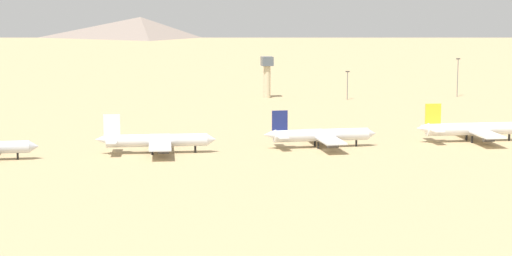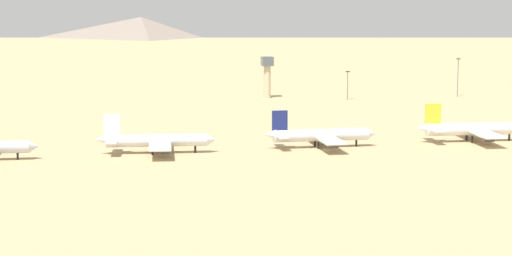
% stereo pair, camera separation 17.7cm
% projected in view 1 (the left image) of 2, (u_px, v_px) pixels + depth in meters
% --- Properties ---
extents(ground, '(4000.00, 4000.00, 0.00)m').
position_uv_depth(ground, '(326.00, 150.00, 277.12)').
color(ground, tan).
extents(ridge_center, '(376.79, 351.64, 66.85)m').
position_uv_depth(ridge_center, '(126.00, 5.00, 1149.20)').
color(ridge_center, gray).
rests_on(ridge_center, ground).
extents(parked_jet_white_2, '(36.12, 30.46, 11.92)m').
position_uv_depth(parked_jet_white_2, '(156.00, 141.00, 270.60)').
color(parked_jet_white_2, silver).
rests_on(parked_jet_white_2, ground).
extents(parked_jet_navy_3, '(35.81, 29.93, 11.87)m').
position_uv_depth(parked_jet_navy_3, '(320.00, 135.00, 281.03)').
color(parked_jet_navy_3, silver).
rests_on(parked_jet_navy_3, ground).
extents(parked_jet_yellow_4, '(38.05, 31.95, 12.58)m').
position_uv_depth(parked_jet_yellow_4, '(473.00, 129.00, 292.31)').
color(parked_jet_yellow_4, white).
rests_on(parked_jet_yellow_4, ground).
extents(control_tower, '(5.20, 5.20, 18.89)m').
position_uv_depth(control_tower, '(267.00, 73.00, 415.68)').
color(control_tower, '#C6B793').
rests_on(control_tower, ground).
extents(light_pole_mid, '(1.80, 0.50, 12.96)m').
position_uv_depth(light_pole_mid, '(347.00, 83.00, 408.71)').
color(light_pole_mid, '#59595E').
rests_on(light_pole_mid, ground).
extents(light_pole_east, '(1.80, 0.50, 17.83)m').
position_uv_depth(light_pole_east, '(458.00, 75.00, 420.42)').
color(light_pole_east, '#59595E').
rests_on(light_pole_east, ground).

